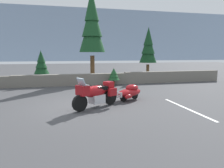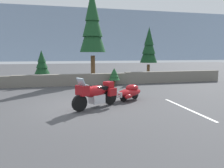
{
  "view_description": "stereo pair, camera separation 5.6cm",
  "coord_description": "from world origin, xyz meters",
  "px_view_note": "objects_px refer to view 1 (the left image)",
  "views": [
    {
      "loc": [
        -0.54,
        -8.95,
        2.27
      ],
      "look_at": [
        1.69,
        0.47,
        0.85
      ],
      "focal_mm": 33.21,
      "sensor_mm": 36.0,
      "label": 1
    },
    {
      "loc": [
        -0.49,
        -8.96,
        2.27
      ],
      "look_at": [
        1.69,
        0.47,
        0.85
      ],
      "focal_mm": 33.21,
      "sensor_mm": 36.0,
      "label": 2
    }
  ],
  "objects_px": {
    "pine_tree_secondary": "(41,63)",
    "pine_tree_far_right": "(148,47)",
    "pine_tree_tall": "(92,24)",
    "car_shaped_trailer": "(130,92)",
    "touring_motorcycle": "(96,93)"
  },
  "relations": [
    {
      "from": "pine_tree_tall",
      "to": "pine_tree_far_right",
      "type": "height_order",
      "value": "pine_tree_tall"
    },
    {
      "from": "car_shaped_trailer",
      "to": "pine_tree_tall",
      "type": "height_order",
      "value": "pine_tree_tall"
    },
    {
      "from": "car_shaped_trailer",
      "to": "pine_tree_far_right",
      "type": "height_order",
      "value": "pine_tree_far_right"
    },
    {
      "from": "pine_tree_tall",
      "to": "pine_tree_far_right",
      "type": "relative_size",
      "value": 1.61
    },
    {
      "from": "pine_tree_far_right",
      "to": "touring_motorcycle",
      "type": "bearing_deg",
      "value": -124.72
    },
    {
      "from": "touring_motorcycle",
      "to": "car_shaped_trailer",
      "type": "relative_size",
      "value": 0.99
    },
    {
      "from": "car_shaped_trailer",
      "to": "pine_tree_tall",
      "type": "distance_m",
      "value": 8.39
    },
    {
      "from": "touring_motorcycle",
      "to": "pine_tree_tall",
      "type": "relative_size",
      "value": 0.28
    },
    {
      "from": "touring_motorcycle",
      "to": "car_shaped_trailer",
      "type": "xyz_separation_m",
      "value": [
        1.85,
        1.08,
        -0.21
      ]
    },
    {
      "from": "touring_motorcycle",
      "to": "pine_tree_secondary",
      "type": "distance_m",
      "value": 7.91
    },
    {
      "from": "car_shaped_trailer",
      "to": "pine_tree_far_right",
      "type": "distance_m",
      "value": 9.01
    },
    {
      "from": "pine_tree_secondary",
      "to": "pine_tree_far_right",
      "type": "bearing_deg",
      "value": 8.75
    },
    {
      "from": "pine_tree_tall",
      "to": "pine_tree_far_right",
      "type": "xyz_separation_m",
      "value": [
        4.99,
        0.37,
        -1.74
      ]
    },
    {
      "from": "pine_tree_tall",
      "to": "pine_tree_far_right",
      "type": "distance_m",
      "value": 5.3
    },
    {
      "from": "touring_motorcycle",
      "to": "pine_tree_secondary",
      "type": "bearing_deg",
      "value": 111.15
    }
  ]
}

